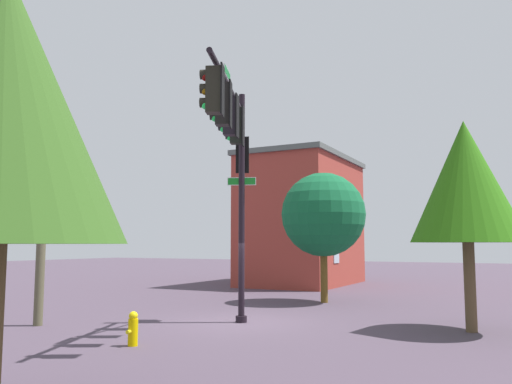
{
  "coord_description": "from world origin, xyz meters",
  "views": [
    {
      "loc": [
        14.59,
        8.06,
        2.46
      ],
      "look_at": [
        -0.25,
        0.4,
        4.16
      ],
      "focal_mm": 36.16,
      "sensor_mm": 36.0,
      "label": 1
    }
  ],
  "objects_px": {
    "tree_near": "(0,103)",
    "tree_far": "(323,215)",
    "brick_building": "(303,220)",
    "fire_hydrant": "(133,329)",
    "tree_mid": "(466,182)",
    "signal_pole_assembly": "(233,142)",
    "utility_pole": "(43,195)"
  },
  "relations": [
    {
      "from": "tree_near",
      "to": "brick_building",
      "type": "xyz_separation_m",
      "value": [
        -25.56,
        -5.95,
        -0.41
      ]
    },
    {
      "from": "utility_pole",
      "to": "tree_mid",
      "type": "relative_size",
      "value": 1.27
    },
    {
      "from": "utility_pole",
      "to": "fire_hydrant",
      "type": "bearing_deg",
      "value": 76.42
    },
    {
      "from": "tree_mid",
      "to": "brick_building",
      "type": "distance_m",
      "value": 17.77
    },
    {
      "from": "fire_hydrant",
      "to": "tree_mid",
      "type": "xyz_separation_m",
      "value": [
        -5.96,
        7.16,
        3.87
      ]
    },
    {
      "from": "fire_hydrant",
      "to": "tree_far",
      "type": "distance_m",
      "value": 11.59
    },
    {
      "from": "tree_near",
      "to": "tree_mid",
      "type": "relative_size",
      "value": 1.05
    },
    {
      "from": "utility_pole",
      "to": "brick_building",
      "type": "distance_m",
      "value": 18.94
    },
    {
      "from": "utility_pole",
      "to": "tree_mid",
      "type": "height_order",
      "value": "utility_pole"
    },
    {
      "from": "fire_hydrant",
      "to": "tree_mid",
      "type": "height_order",
      "value": "tree_mid"
    },
    {
      "from": "tree_far",
      "to": "brick_building",
      "type": "relative_size",
      "value": 0.62
    },
    {
      "from": "tree_mid",
      "to": "tree_far",
      "type": "relative_size",
      "value": 1.09
    },
    {
      "from": "fire_hydrant",
      "to": "tree_near",
      "type": "height_order",
      "value": "tree_near"
    },
    {
      "from": "tree_mid",
      "to": "utility_pole",
      "type": "bearing_deg",
      "value": -67.83
    },
    {
      "from": "fire_hydrant",
      "to": "tree_far",
      "type": "xyz_separation_m",
      "value": [
        -11.07,
        0.94,
        3.33
      ]
    },
    {
      "from": "utility_pole",
      "to": "tree_mid",
      "type": "bearing_deg",
      "value": 112.17
    },
    {
      "from": "fire_hydrant",
      "to": "brick_building",
      "type": "bearing_deg",
      "value": -169.63
    },
    {
      "from": "tree_near",
      "to": "tree_far",
      "type": "bearing_deg",
      "value": -175.36
    },
    {
      "from": "tree_far",
      "to": "tree_near",
      "type": "bearing_deg",
      "value": 4.64
    },
    {
      "from": "signal_pole_assembly",
      "to": "fire_hydrant",
      "type": "xyz_separation_m",
      "value": [
        2.82,
        -1.16,
        -5.04
      ]
    },
    {
      "from": "brick_building",
      "to": "fire_hydrant",
      "type": "bearing_deg",
      "value": 10.37
    },
    {
      "from": "utility_pole",
      "to": "tree_near",
      "type": "height_order",
      "value": "utility_pole"
    },
    {
      "from": "tree_mid",
      "to": "tree_far",
      "type": "xyz_separation_m",
      "value": [
        -5.11,
        -6.22,
        -0.54
      ]
    },
    {
      "from": "tree_near",
      "to": "utility_pole",
      "type": "bearing_deg",
      "value": -133.65
    },
    {
      "from": "utility_pole",
      "to": "tree_far",
      "type": "xyz_separation_m",
      "value": [
        -9.94,
        5.62,
        -0.26
      ]
    },
    {
      "from": "signal_pole_assembly",
      "to": "utility_pole",
      "type": "distance_m",
      "value": 6.25
    },
    {
      "from": "signal_pole_assembly",
      "to": "tree_far",
      "type": "xyz_separation_m",
      "value": [
        -8.25,
        -0.22,
        -1.71
      ]
    },
    {
      "from": "fire_hydrant",
      "to": "signal_pole_assembly",
      "type": "bearing_deg",
      "value": 157.71
    },
    {
      "from": "fire_hydrant",
      "to": "brick_building",
      "type": "relative_size",
      "value": 0.09
    },
    {
      "from": "fire_hydrant",
      "to": "tree_near",
      "type": "xyz_separation_m",
      "value": [
        5.52,
        2.28,
        3.98
      ]
    },
    {
      "from": "signal_pole_assembly",
      "to": "tree_mid",
      "type": "distance_m",
      "value": 6.88
    },
    {
      "from": "fire_hydrant",
      "to": "tree_near",
      "type": "bearing_deg",
      "value": 22.49
    }
  ]
}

